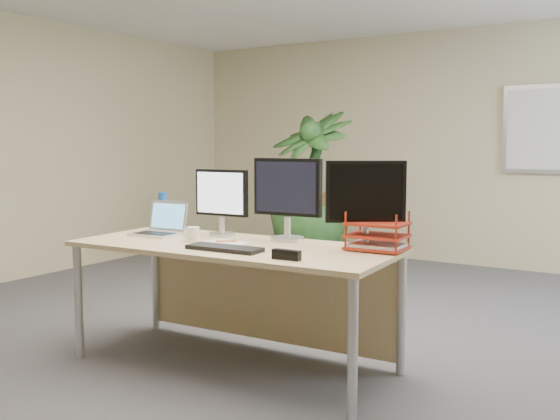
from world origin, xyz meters
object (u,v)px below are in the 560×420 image
Objects in this scene: monitor_right at (287,194)px; laptop at (161,226)px; monitor_left at (222,198)px; floor_plant at (310,206)px; desk at (244,267)px.

laptop is (-0.87, -0.24, -0.25)m from monitor_right.
laptop is at bearing -154.34° from monitor_left.
floor_plant is 2.39m from monitor_left.
monitor_left is (-0.28, 0.14, 0.42)m from desk.
laptop is (0.23, -2.47, 0.09)m from floor_plant.
desk is 6.31× the size of laptop.
desk is at bearing -69.80° from floor_plant.
floor_plant reaches higher than monitor_right.
laptop reaches higher than desk.
floor_plant is 2.51m from monitor_right.
desk is 4.61× the size of monitor_left.
monitor_right reaches higher than laptop.
floor_plant is 4.59× the size of laptop.
monitor_right reaches higher than desk.
monitor_right reaches higher than monitor_left.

